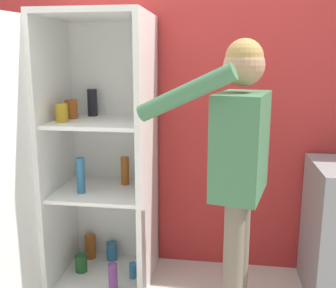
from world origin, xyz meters
TOP-DOWN VIEW (x-y plane):
  - wall_back at (0.00, 0.98)m, footprint 7.00×0.06m
  - refrigerator at (-0.45, 0.52)m, footprint 0.88×1.28m
  - person at (0.56, 0.29)m, footprint 0.73×0.59m

SIDE VIEW (x-z plane):
  - refrigerator at x=-0.45m, z-range -0.01..1.83m
  - person at x=0.56m, z-range 0.22..1.88m
  - wall_back at x=0.00m, z-range 0.00..2.55m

